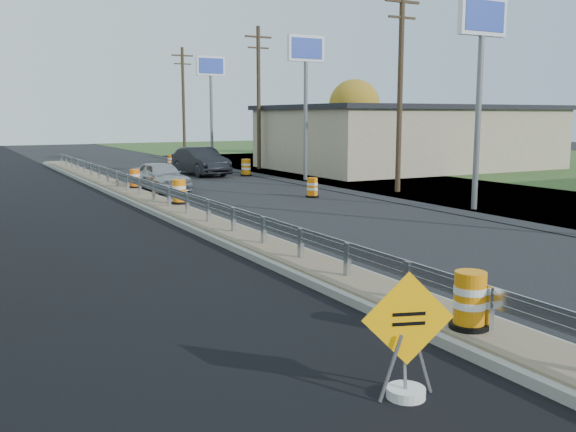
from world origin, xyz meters
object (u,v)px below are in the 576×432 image
car_silver (161,176)px  car_dark_mid (201,161)px  barrel_shoulder_mid (246,168)px  barrel_median_near (470,301)px  barrel_median_mid (179,192)px  barrel_shoulder_near (312,188)px  barrel_median_far (135,179)px  caution_sign (407,367)px  barrel_shoulder_far (171,161)px

car_silver → car_dark_mid: (4.66, 7.02, 0.13)m
car_silver → barrel_shoulder_mid: bearing=31.3°
barrel_median_near → barrel_median_mid: bearing=87.3°
barrel_median_near → barrel_shoulder_near: size_ratio=1.07×
barrel_median_far → barrel_shoulder_near: 8.47m
caution_sign → barrel_shoulder_near: caution_sign is taller
barrel_shoulder_mid → barrel_shoulder_near: bearing=-99.0°
car_silver → barrel_median_far: bearing=170.9°
caution_sign → barrel_shoulder_far: (9.40, 38.08, -0.03)m
barrel_shoulder_mid → car_silver: size_ratio=0.24×
caution_sign → barrel_median_far: caution_sign is taller
barrel_median_far → car_silver: 1.25m
barrel_shoulder_far → caution_sign: bearing=-103.9°
barrel_median_mid → car_silver: (1.25, 6.30, 0.04)m
barrel_shoulder_near → car_silver: size_ratio=0.21×
barrel_shoulder_near → barrel_shoulder_far: barrel_shoulder_near is taller
barrel_shoulder_far → barrel_shoulder_mid: bearing=-79.4°
caution_sign → barrel_median_near: bearing=46.9°
barrel_shoulder_mid → barrel_shoulder_far: bearing=100.6°
car_silver → barrel_shoulder_far: bearing=63.9°
barrel_median_near → barrel_median_mid: 16.24m
barrel_shoulder_mid → barrel_shoulder_far: (-1.70, 9.08, -0.09)m
barrel_shoulder_mid → car_dark_mid: car_dark_mid is taller
barrel_median_far → barrel_shoulder_near: (6.45, -5.48, -0.23)m
barrel_median_near → barrel_median_far: bearing=88.1°
barrel_median_near → caution_sign: bearing=-151.9°
barrel_median_near → car_dark_mid: 30.28m
barrel_median_mid → barrel_shoulder_near: barrel_median_mid is taller
caution_sign → car_dark_mid: 31.97m
caution_sign → car_silver: caution_sign is taller
caution_sign → barrel_median_mid: size_ratio=1.78×
caution_sign → car_silver: (4.20, 23.69, 0.29)m
barrel_median_near → barrel_shoulder_mid: size_ratio=0.91×
barrel_median_mid → barrel_shoulder_mid: barrel_median_mid is taller
barrel_median_far → barrel_shoulder_far: barrel_median_far is taller
barrel_median_near → car_silver: car_silver is taller
barrel_shoulder_near → car_dark_mid: car_dark_mid is taller
caution_sign → barrel_shoulder_far: caution_sign is taller
barrel_shoulder_far → car_dark_mid: (-0.54, -7.36, 0.45)m
caution_sign → barrel_median_mid: caution_sign is taller
barrel_median_far → car_dark_mid: size_ratio=0.17×
car_dark_mid → barrel_median_far: bearing=-134.2°
barrel_median_near → car_dark_mid: size_ratio=0.18×
barrel_median_far → barrel_shoulder_near: barrel_median_far is taller
barrel_shoulder_far → barrel_median_far: bearing=-114.2°
barrel_shoulder_near → car_dark_mid: 12.46m
barrel_shoulder_mid → barrel_median_near: bearing=-107.7°
barrel_shoulder_mid → car_dark_mid: bearing=142.6°
barrel_shoulder_far → car_silver: (-5.20, -14.38, 0.32)m
barrel_shoulder_near → car_silver: car_silver is taller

